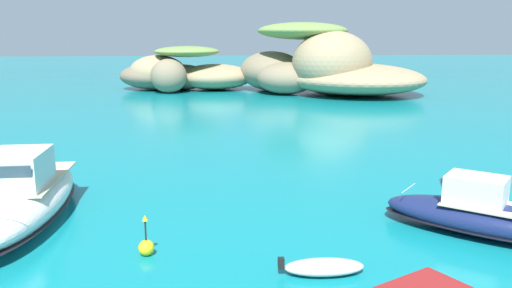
# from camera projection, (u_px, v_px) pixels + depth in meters

# --- Properties ---
(islet_large) EXTENTS (28.03, 25.54, 9.37)m
(islet_large) POSITION_uv_depth(u_px,v_px,m) (325.00, 69.00, 68.19)
(islet_large) COLOR #9E8966
(islet_large) RESTS_ON ground
(islet_small) EXTENTS (21.71, 14.94, 6.19)m
(islet_small) POSITION_uv_depth(u_px,v_px,m) (179.00, 74.00, 73.11)
(islet_small) COLOR #756651
(islet_small) RESTS_ON ground
(motorboat_navy) EXTENTS (7.42, 6.79, 2.29)m
(motorboat_navy) POSITION_uv_depth(u_px,v_px,m) (483.00, 216.00, 19.63)
(motorboat_navy) COLOR navy
(motorboat_navy) RESTS_ON ground
(motorboat_white) EXTENTS (3.29, 10.41, 3.05)m
(motorboat_white) POSITION_uv_depth(u_px,v_px,m) (25.00, 197.00, 21.05)
(motorboat_white) COLOR white
(motorboat_white) RESTS_ON ground
(dinghy_tender) EXTENTS (2.81, 1.16, 0.58)m
(dinghy_tender) POSITION_uv_depth(u_px,v_px,m) (324.00, 267.00, 16.51)
(dinghy_tender) COLOR #B2B2B2
(dinghy_tender) RESTS_ON ground
(channel_buoy) EXTENTS (0.56, 0.56, 1.48)m
(channel_buoy) POSITION_uv_depth(u_px,v_px,m) (146.00, 246.00, 17.86)
(channel_buoy) COLOR yellow
(channel_buoy) RESTS_ON ground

